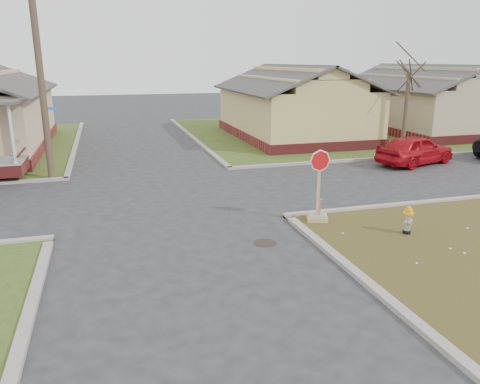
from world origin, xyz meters
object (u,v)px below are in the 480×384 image
object	(u,v)px
utility_pole	(39,67)
fire_hydrant	(408,219)
stop_sign	(318,205)
red_sedan	(415,150)

from	to	relation	value
utility_pole	fire_hydrant	xyz separation A→B (m)	(10.57, -9.96, -4.16)
utility_pole	stop_sign	size ratio (longest dim) A/B	3.97
fire_hydrant	red_sedan	size ratio (longest dim) A/B	0.19
utility_pole	red_sedan	size ratio (longest dim) A/B	2.11
fire_hydrant	stop_sign	xyz separation A→B (m)	(-2.00, 1.81, 0.03)
utility_pole	fire_hydrant	size ratio (longest dim) A/B	10.83
stop_sign	utility_pole	bearing A→B (deg)	156.57
stop_sign	red_sedan	xyz separation A→B (m)	(8.21, 6.42, 0.19)
fire_hydrant	stop_sign	size ratio (longest dim) A/B	0.37
utility_pole	red_sedan	world-z (taller)	utility_pole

